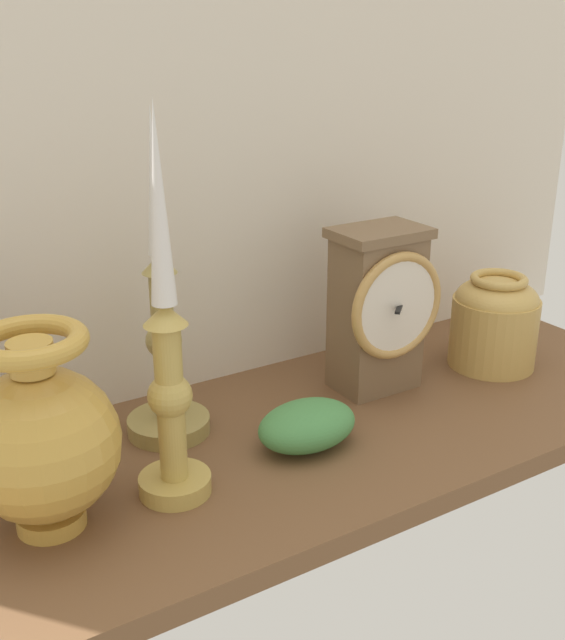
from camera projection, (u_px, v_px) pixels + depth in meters
ground_plane at (307, 438)px, 87.76cm from camera, size 100.00×36.00×2.40cm
back_wall at (224, 121)px, 90.31cm from camera, size 120.00×2.00×65.00cm
mantel_clock at (379, 308)px, 93.60cm from camera, size 13.29×9.84×20.60cm
candlestick_tall_left at (164, 347)px, 83.03cm from camera, size 9.27×9.27×36.00cm
candlestick_tall_center at (168, 370)px, 70.82cm from camera, size 7.14×7.14×37.64cm
brass_vase_bulbous at (41, 439)px, 67.20cm from camera, size 13.92×13.92×19.24cm
brass_vase_jar at (495, 320)px, 101.68cm from camera, size 11.46×11.46×12.67cm
ivy_sprig at (307, 425)px, 82.89cm from camera, size 11.44×8.01×5.08cm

